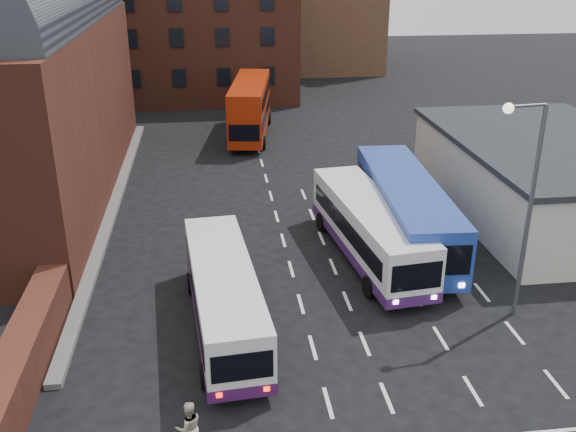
{
  "coord_description": "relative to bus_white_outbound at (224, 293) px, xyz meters",
  "views": [
    {
      "loc": [
        -3.43,
        -17.66,
        13.98
      ],
      "look_at": [
        0.0,
        10.0,
        2.2
      ],
      "focal_mm": 40.0,
      "sensor_mm": 36.0,
      "label": 1
    }
  ],
  "objects": [
    {
      "name": "ground",
      "position": [
        3.23,
        -4.13,
        -1.6
      ],
      "size": [
        180.0,
        180.0,
        0.0
      ],
      "primitive_type": "plane",
      "color": "black"
    },
    {
      "name": "forecourt_wall",
      "position": [
        -6.97,
        -2.13,
        -0.7
      ],
      "size": [
        1.2,
        10.0,
        1.8
      ],
      "primitive_type": "cube",
      "color": "#602B1E",
      "rests_on": "ground"
    },
    {
      "name": "cream_building",
      "position": [
        18.23,
        9.87,
        0.55
      ],
      "size": [
        10.4,
        16.4,
        4.25
      ],
      "color": "beige",
      "rests_on": "ground"
    },
    {
      "name": "brick_terrace",
      "position": [
        -2.77,
        41.87,
        3.9
      ],
      "size": [
        22.0,
        10.0,
        11.0
      ],
      "primitive_type": "cube",
      "color": "brown",
      "rests_on": "ground"
    },
    {
      "name": "castle_keep",
      "position": [
        9.23,
        61.87,
        4.4
      ],
      "size": [
        22.0,
        22.0,
        12.0
      ],
      "primitive_type": "cube",
      "color": "brown",
      "rests_on": "ground"
    },
    {
      "name": "bus_white_outbound",
      "position": [
        0.0,
        0.0,
        0.0
      ],
      "size": [
        3.15,
        10.12,
        2.72
      ],
      "rotation": [
        0.0,
        0.0,
        0.08
      ],
      "color": "white",
      "rests_on": "ground"
    },
    {
      "name": "bus_white_inbound",
      "position": [
        7.02,
        5.24,
        0.12
      ],
      "size": [
        3.67,
        10.95,
        2.93
      ],
      "rotation": [
        0.0,
        0.0,
        3.26
      ],
      "color": "white",
      "rests_on": "ground"
    },
    {
      "name": "bus_blue",
      "position": [
        9.23,
        6.77,
        0.37
      ],
      "size": [
        3.58,
        12.38,
        3.34
      ],
      "rotation": [
        0.0,
        0.0,
        3.09
      ],
      "color": "#213D9C",
      "rests_on": "ground"
    },
    {
      "name": "bus_red_double",
      "position": [
        2.94,
        27.57,
        0.71
      ],
      "size": [
        4.08,
        11.14,
        4.36
      ],
      "rotation": [
        0.0,
        0.0,
        2.99
      ],
      "color": "#A32208",
      "rests_on": "ground"
    },
    {
      "name": "street_lamp",
      "position": [
        11.52,
        -0.37,
        3.74
      ],
      "size": [
        1.8,
        0.47,
        8.86
      ],
      "rotation": [
        0.0,
        0.0,
        0.12
      ],
      "color": "#5C5D5F",
      "rests_on": "ground"
    },
    {
      "name": "pedestrian_beige",
      "position": [
        -1.27,
        -6.51,
        -0.76
      ],
      "size": [
        0.96,
        0.84,
        1.69
      ],
      "primitive_type": "imported",
      "rotation": [
        0.0,
        0.0,
        3.41
      ],
      "color": "#BAAD94",
      "rests_on": "ground"
    }
  ]
}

